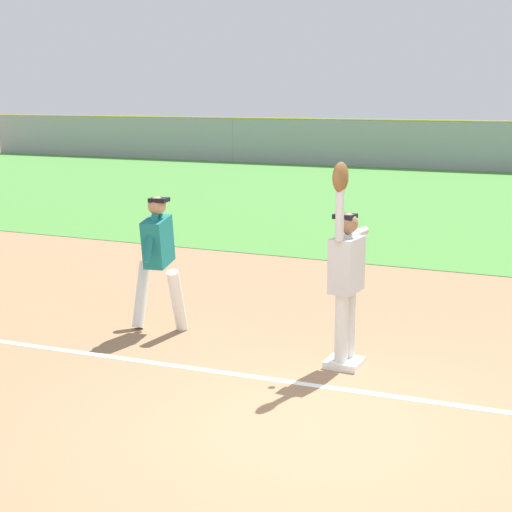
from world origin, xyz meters
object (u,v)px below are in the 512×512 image
at_px(first_base, 344,363).
at_px(parked_car_silver, 400,145).
at_px(runner, 158,254).
at_px(baseball, 340,176).
at_px(parked_car_green, 274,143).
at_px(fielder, 346,268).

bearing_deg(first_base, parked_car_silver, 103.33).
xyz_separation_m(runner, parked_car_silver, (-4.12, 27.99, -0.32)).
relative_size(baseball, parked_car_green, 0.02).
bearing_deg(runner, parked_car_green, 101.71).
xyz_separation_m(parked_car_green, parked_car_silver, (6.13, 0.61, 0.00)).
xyz_separation_m(baseball, parked_car_silver, (-6.51, 28.03, -1.40)).
bearing_deg(first_base, fielder, 158.07).
xyz_separation_m(runner, parked_car_green, (-10.25, 27.37, -0.32)).
xyz_separation_m(runner, baseball, (2.40, -0.04, 1.08)).
height_order(fielder, parked_car_silver, fielder).
relative_size(first_base, fielder, 0.17).
height_order(first_base, baseball, baseball).
bearing_deg(parked_car_silver, fielder, -82.41).
relative_size(fielder, baseball, 30.81).
xyz_separation_m(first_base, parked_car_green, (-12.84, 27.72, 0.63)).
bearing_deg(fielder, first_base, 162.47).
relative_size(first_base, parked_car_silver, 0.08).
bearing_deg(first_base, parked_car_green, 114.86).
relative_size(first_base, runner, 0.22).
distance_m(first_base, parked_car_green, 30.55).
bearing_deg(parked_car_silver, parked_car_green, 179.98).
height_order(fielder, parked_car_green, fielder).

